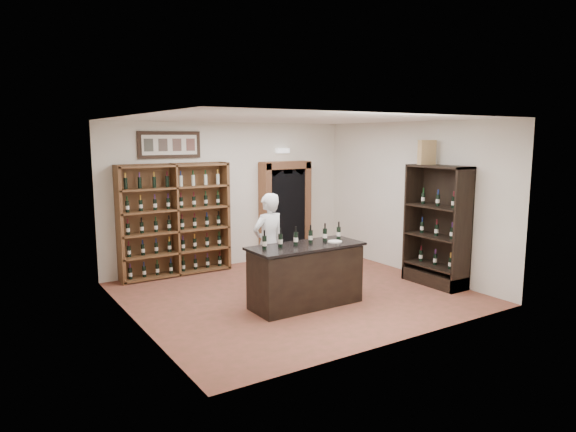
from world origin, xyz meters
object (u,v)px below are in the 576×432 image
object	(u,v)px
wine_shelf	(175,220)
counter_bottle_0	(264,242)
shopkeeper	(269,243)
tasting_counter	(306,276)
side_cabinet	(437,244)
wine_crate	(427,152)

from	to	relation	value
wine_shelf	counter_bottle_0	world-z (taller)	wine_shelf
shopkeeper	counter_bottle_0	bearing A→B (deg)	47.67
counter_bottle_0	wine_shelf	bearing A→B (deg)	97.58
tasting_counter	side_cabinet	world-z (taller)	side_cabinet
wine_crate	tasting_counter	bearing A→B (deg)	-165.86
wine_shelf	tasting_counter	distance (m)	3.19
wine_shelf	shopkeeper	xyz separation A→B (m)	(0.95, -2.01, -0.22)
wine_shelf	counter_bottle_0	distance (m)	2.88
side_cabinet	shopkeeper	bearing A→B (deg)	156.91
counter_bottle_0	shopkeeper	size ratio (longest dim) A/B	0.17
tasting_counter	side_cabinet	bearing A→B (deg)	-6.28
counter_bottle_0	wine_crate	bearing A→B (deg)	-1.14
side_cabinet	counter_bottle_0	bearing A→B (deg)	173.75
counter_bottle_0	side_cabinet	size ratio (longest dim) A/B	0.14
tasting_counter	wine_shelf	bearing A→B (deg)	110.56
side_cabinet	wine_shelf	bearing A→B (deg)	139.79
wine_shelf	shopkeeper	world-z (taller)	wine_shelf
wine_shelf	counter_bottle_0	xyz separation A→B (m)	(0.38, -2.86, 0.01)
counter_bottle_0	wine_crate	size ratio (longest dim) A/B	0.67
side_cabinet	tasting_counter	bearing A→B (deg)	173.72
wine_shelf	wine_crate	size ratio (longest dim) A/B	4.92
wine_shelf	wine_crate	distance (m)	4.97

